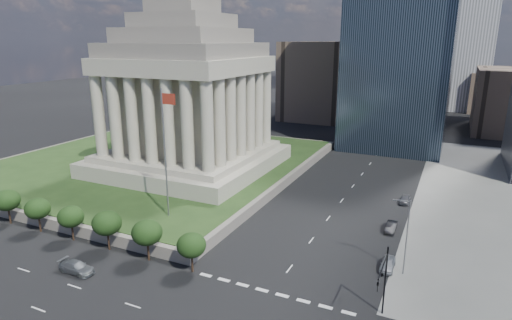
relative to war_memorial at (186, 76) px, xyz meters
The scene contains 15 objects.
ground 65.71m from the war_memorial, 56.82° to the left, with size 500.00×500.00×0.00m, color black.
plaza_terrace 23.35m from the war_memorial, 169.70° to the left, with size 66.00×70.00×1.80m, color slate.
plaza_lawn 22.52m from the war_memorial, 169.70° to the left, with size 64.00×68.00×0.10m, color #203817.
war_memorial is the anchor object (origin of this frame).
flagpole 28.16m from the war_memorial, 63.11° to the right, with size 2.52×0.24×20.00m.
tree_row 38.69m from the war_memorial, 92.53° to the right, with size 53.00×4.00×6.00m, color black, non-canonical shape.
midrise_glass 59.82m from the war_memorial, 52.55° to the left, with size 26.00×26.00×60.00m, color black.
building_filler_ne 105.88m from the war_memorial, 51.17° to the left, with size 20.00×30.00×20.00m, color brown.
building_filler_nw 82.43m from the war_memorial, 87.21° to the left, with size 24.00×30.00×28.00m, color brown.
traffic_signal_ne 60.00m from the war_memorial, 36.42° to the right, with size 0.30×5.74×8.00m.
street_lamp_north 54.92m from the war_memorial, 25.92° to the right, with size 2.13×0.22×10.00m.
suv_grey 46.48m from the war_memorial, 76.48° to the right, with size 5.08×2.07×1.47m, color #595D61.
parked_sedan_near 54.85m from the war_memorial, 26.41° to the right, with size 4.21×1.69×1.43m, color #9B9FA3.
parked_sedan_mid 49.92m from the war_memorial, 13.47° to the right, with size 1.46×4.18×1.38m, color black.
parked_sedan_far 49.28m from the war_memorial, ahead, with size 1.66×4.13×1.41m, color #4F5056.
Camera 1 is at (17.27, -26.71, 28.72)m, focal length 30.00 mm.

